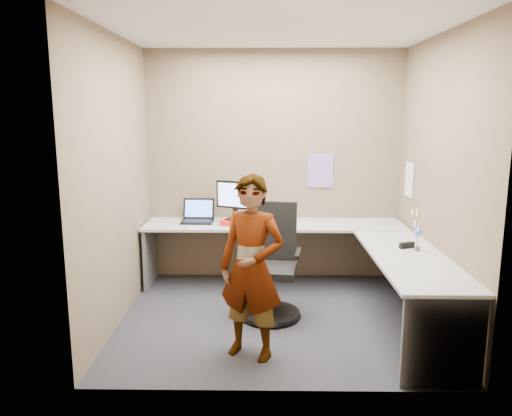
{
  "coord_description": "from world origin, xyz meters",
  "views": [
    {
      "loc": [
        -0.12,
        -4.6,
        1.99
      ],
      "look_at": [
        -0.2,
        0.25,
        1.05
      ],
      "focal_mm": 35.0,
      "sensor_mm": 36.0,
      "label": 1
    }
  ],
  "objects_px": {
    "office_chair": "(271,272)",
    "person": "(252,268)",
    "monitor": "(235,197)",
    "desk": "(317,249)"
  },
  "relations": [
    {
      "from": "office_chair",
      "to": "person",
      "type": "relative_size",
      "value": 0.73
    },
    {
      "from": "office_chair",
      "to": "person",
      "type": "bearing_deg",
      "value": -94.1
    },
    {
      "from": "office_chair",
      "to": "monitor",
      "type": "bearing_deg",
      "value": 123.54
    },
    {
      "from": "desk",
      "to": "person",
      "type": "distance_m",
      "value": 1.33
    },
    {
      "from": "monitor",
      "to": "person",
      "type": "distance_m",
      "value": 1.7
    },
    {
      "from": "monitor",
      "to": "person",
      "type": "height_order",
      "value": "person"
    },
    {
      "from": "desk",
      "to": "office_chair",
      "type": "distance_m",
      "value": 0.59
    },
    {
      "from": "office_chair",
      "to": "person",
      "type": "xyz_separation_m",
      "value": [
        -0.17,
        -0.83,
        0.3
      ]
    },
    {
      "from": "office_chair",
      "to": "person",
      "type": "distance_m",
      "value": 0.9
    },
    {
      "from": "monitor",
      "to": "office_chair",
      "type": "relative_size",
      "value": 0.4
    }
  ]
}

